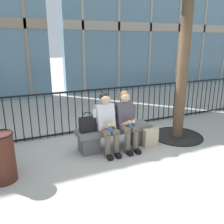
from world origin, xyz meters
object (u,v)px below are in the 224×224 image
(seated_person_with_phone, at_px, (107,121))
(stone_bench, at_px, (114,135))
(shopping_bag, at_px, (150,137))
(trash_can, at_px, (2,157))
(handbag_on_bench, at_px, (87,124))
(seated_person_companion, at_px, (126,118))

(seated_person_with_phone, bearing_deg, stone_bench, 30.74)
(stone_bench, height_order, shopping_bag, shopping_bag)
(seated_person_with_phone, relative_size, shopping_bag, 2.48)
(trash_can, bearing_deg, shopping_bag, 2.88)
(handbag_on_bench, height_order, trash_can, handbag_on_bench)
(stone_bench, bearing_deg, handbag_on_bench, -179.01)
(seated_person_with_phone, distance_m, seated_person_companion, 0.43)
(stone_bench, bearing_deg, seated_person_companion, -30.74)
(handbag_on_bench, bearing_deg, shopping_bag, -11.79)
(seated_person_with_phone, xyz_separation_m, trash_can, (-1.93, -0.30, -0.23))
(handbag_on_bench, bearing_deg, seated_person_companion, -8.48)
(stone_bench, relative_size, handbag_on_bench, 3.96)
(stone_bench, bearing_deg, trash_can, -168.71)
(trash_can, bearing_deg, handbag_on_bench, 14.97)
(stone_bench, height_order, trash_can, trash_can)
(shopping_bag, xyz_separation_m, trash_can, (-2.87, -0.14, 0.21))
(handbag_on_bench, bearing_deg, trash_can, -165.03)
(trash_can, bearing_deg, seated_person_companion, 7.23)
(handbag_on_bench, relative_size, trash_can, 0.50)
(handbag_on_bench, bearing_deg, stone_bench, 0.99)
(handbag_on_bench, xyz_separation_m, shopping_bag, (1.31, -0.27, -0.40))
(seated_person_companion, relative_size, trash_can, 1.49)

